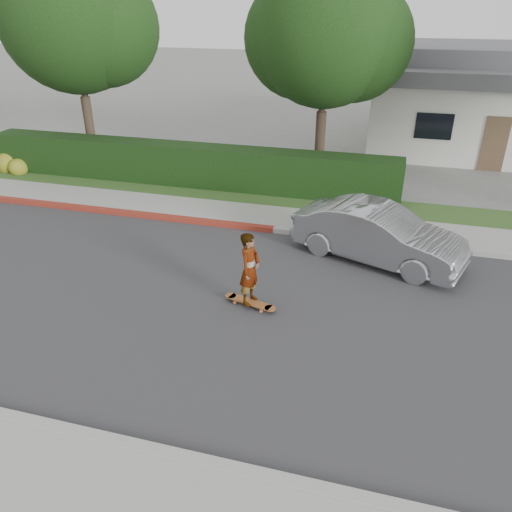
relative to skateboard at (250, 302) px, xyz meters
name	(u,v)px	position (x,y,z in m)	size (l,w,h in m)	color
ground	(188,301)	(-1.41, -0.14, -0.11)	(120.00, 120.00, 0.00)	slate
road	(188,300)	(-1.41, -0.14, -0.10)	(60.00, 8.00, 0.01)	#2D2D30
curb_near	(85,435)	(-1.41, -4.24, -0.03)	(60.00, 0.20, 0.15)	#9E9E99
sidewalk_near	(49,485)	(-1.41, -5.14, -0.05)	(60.00, 1.60, 0.12)	gray
curb_far	(241,226)	(-1.41, 3.96, -0.03)	(60.00, 0.20, 0.15)	#9E9E99
curb_red_section	(90,209)	(-6.41, 3.96, -0.03)	(12.00, 0.21, 0.15)	maroon
sidewalk_far	(249,215)	(-1.41, 4.86, -0.05)	(60.00, 1.60, 0.12)	gray
planting_strip	(262,198)	(-1.41, 6.46, -0.06)	(60.00, 1.60, 0.10)	#2D4C1E
hedge	(185,165)	(-4.41, 7.06, 0.64)	(15.00, 1.00, 1.50)	black
flowering_shrub	(11,165)	(-11.42, 6.60, 0.22)	(1.40, 1.00, 0.90)	#2D4C19
tree_left	(76,22)	(-8.93, 8.55, 5.15)	(5.99, 5.21, 8.00)	#33261C
tree_center	(326,37)	(0.07, 9.05, 4.79)	(5.66, 4.84, 7.44)	#33261C
house	(491,98)	(6.59, 15.86, 1.99)	(10.60, 8.60, 4.30)	beige
skateboard	(250,302)	(0.00, 0.00, 0.00)	(1.27, 0.56, 0.12)	#E36F3E
skateboarder	(250,269)	(0.00, 0.00, 0.83)	(0.60, 0.39, 1.63)	white
car_silver	(378,234)	(2.52, 3.01, 0.60)	(1.51, 4.33, 1.43)	#A5A8AC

